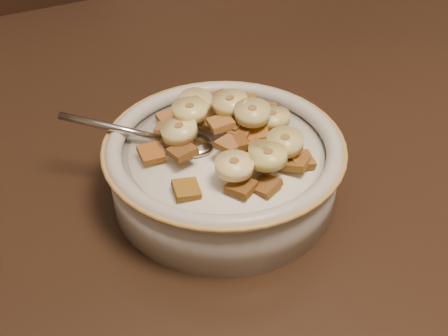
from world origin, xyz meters
name	(u,v)px	position (x,y,z in m)	size (l,w,h in m)	color
table	(91,218)	(0.00, 0.00, 0.73)	(1.40, 0.90, 0.04)	black
chair	(51,66)	(0.09, 0.75, 0.50)	(0.44, 0.44, 0.99)	black
cereal_bowl	(224,173)	(0.12, -0.04, 0.77)	(0.20, 0.20, 0.05)	#B7B2AC
milk	(224,152)	(0.12, -0.04, 0.80)	(0.17, 0.17, 0.00)	white
spoon	(188,144)	(0.09, -0.03, 0.80)	(0.04, 0.05, 0.01)	#B5B6C2
cereal_square_0	(183,151)	(0.08, -0.05, 0.81)	(0.02, 0.02, 0.01)	brown
cereal_square_1	(301,159)	(0.17, -0.09, 0.81)	(0.02, 0.02, 0.01)	brown
cereal_square_2	(267,157)	(0.14, -0.08, 0.81)	(0.02, 0.02, 0.01)	#9D5F1E
cereal_square_3	(257,119)	(0.16, -0.03, 0.81)	(0.02, 0.02, 0.01)	#95611C
cereal_square_4	(234,122)	(0.13, -0.04, 0.82)	(0.02, 0.02, 0.01)	brown
cereal_square_5	(240,130)	(0.13, -0.05, 0.82)	(0.02, 0.02, 0.01)	brown
cereal_square_6	(245,101)	(0.17, 0.01, 0.81)	(0.02, 0.02, 0.01)	#915719
cereal_square_7	(170,119)	(0.09, 0.01, 0.81)	(0.02, 0.02, 0.01)	brown
cereal_square_8	(186,189)	(0.07, -0.08, 0.80)	(0.02, 0.02, 0.01)	#9B6921
cereal_square_9	(167,129)	(0.08, 0.00, 0.81)	(0.02, 0.02, 0.01)	brown
cereal_square_10	(256,132)	(0.14, -0.05, 0.82)	(0.02, 0.02, 0.01)	#986220
cereal_square_11	(255,150)	(0.13, -0.07, 0.81)	(0.02, 0.02, 0.01)	olive
cereal_square_12	(221,100)	(0.15, 0.02, 0.81)	(0.02, 0.02, 0.01)	brown
cereal_square_13	(221,123)	(0.12, -0.04, 0.82)	(0.02, 0.02, 0.01)	brown
cereal_square_14	(200,115)	(0.11, 0.00, 0.81)	(0.02, 0.02, 0.01)	brown
cereal_square_15	(266,186)	(0.12, -0.10, 0.80)	(0.02, 0.02, 0.01)	brown
cereal_square_16	(177,141)	(0.08, -0.03, 0.81)	(0.02, 0.02, 0.01)	brown
cereal_square_17	(266,142)	(0.14, -0.07, 0.81)	(0.02, 0.02, 0.01)	#946135
cereal_square_18	(151,153)	(0.06, -0.03, 0.81)	(0.02, 0.02, 0.01)	brown
cereal_square_19	(235,143)	(0.12, -0.06, 0.82)	(0.02, 0.02, 0.01)	brown
cereal_square_20	(199,106)	(0.12, 0.02, 0.81)	(0.02, 0.02, 0.01)	brown
cereal_square_21	(260,121)	(0.16, -0.03, 0.81)	(0.02, 0.02, 0.01)	#97601B
cereal_square_22	(207,120)	(0.11, -0.01, 0.81)	(0.02, 0.02, 0.01)	brown
cereal_square_23	(296,163)	(0.16, -0.09, 0.81)	(0.02, 0.02, 0.01)	brown
cereal_square_24	(230,144)	(0.11, -0.06, 0.82)	(0.02, 0.02, 0.01)	#965F2A
cereal_square_25	(266,108)	(0.18, -0.01, 0.81)	(0.02, 0.02, 0.01)	#996134
cereal_square_26	(265,161)	(0.13, -0.09, 0.81)	(0.02, 0.02, 0.01)	brown
cereal_square_27	(241,187)	(0.10, -0.10, 0.81)	(0.02, 0.02, 0.01)	brown
cereal_square_28	(210,118)	(0.12, -0.01, 0.81)	(0.02, 0.02, 0.01)	brown
banana_slice_0	(267,153)	(0.14, -0.09, 0.82)	(0.03, 0.03, 0.01)	#E0D56E
banana_slice_1	(285,142)	(0.16, -0.08, 0.82)	(0.03, 0.03, 0.01)	#CBBD74
banana_slice_2	(190,110)	(0.10, -0.01, 0.83)	(0.03, 0.03, 0.01)	#DECC72
banana_slice_3	(234,166)	(0.10, -0.09, 0.82)	(0.03, 0.03, 0.01)	#FFDF8D
banana_slice_4	(268,157)	(0.13, -0.09, 0.82)	(0.03, 0.03, 0.01)	#CBBA64
banana_slice_5	(230,103)	(0.13, -0.02, 0.83)	(0.03, 0.03, 0.01)	#D1C47C
banana_slice_6	(272,118)	(0.17, -0.04, 0.82)	(0.03, 0.03, 0.01)	#DCCD72
banana_slice_7	(196,103)	(0.11, 0.01, 0.82)	(0.03, 0.03, 0.01)	beige
banana_slice_8	(252,112)	(0.14, -0.05, 0.83)	(0.03, 0.03, 0.01)	#CABF80
banana_slice_9	(179,130)	(0.08, -0.03, 0.82)	(0.03, 0.03, 0.01)	#CEB886
banana_slice_10	(196,102)	(0.11, 0.01, 0.82)	(0.03, 0.03, 0.01)	#E0C37E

